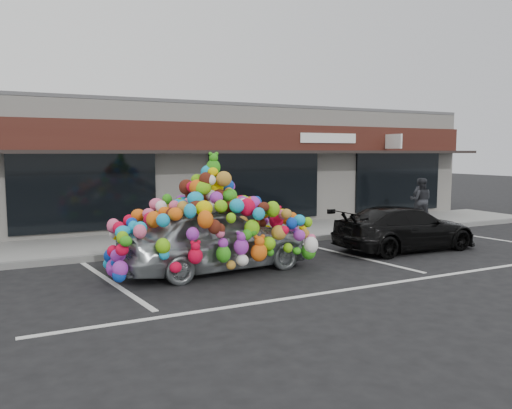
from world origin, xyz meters
name	(u,v)px	position (x,y,z in m)	size (l,w,h in m)	color
ground	(258,269)	(0.00, 0.00, 0.00)	(90.00, 90.00, 0.00)	black
shop_building	(158,165)	(0.00, 8.44, 2.16)	(24.00, 7.20, 4.31)	silver
sidewalk	(199,238)	(0.00, 4.00, 0.07)	(26.00, 3.00, 0.15)	gray
kerb	(217,247)	(0.00, 2.50, 0.07)	(26.00, 0.18, 0.16)	slate
parking_stripe_left	(113,283)	(-3.20, 0.20, 0.00)	(0.12, 4.40, 0.01)	silver
parking_stripe_mid	(353,256)	(2.80, 0.20, 0.00)	(0.12, 4.40, 0.01)	silver
parking_stripe_right	(497,240)	(8.20, 0.20, 0.00)	(0.12, 4.40, 0.01)	silver
lane_line	(397,282)	(2.00, -2.30, 0.00)	(14.00, 0.12, 0.01)	silver
toy_car	(215,231)	(-0.93, 0.30, 0.90)	(3.08, 4.69, 2.65)	#9BA2A5
black_sedan	(405,228)	(4.53, 0.22, 0.60)	(4.11, 1.67, 1.19)	black
pedestrian_a	(419,199)	(8.52, 3.83, 0.92)	(0.57, 0.37, 1.55)	black
pedestrian_b	(421,200)	(8.17, 3.36, 0.94)	(0.77, 0.60, 1.58)	black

